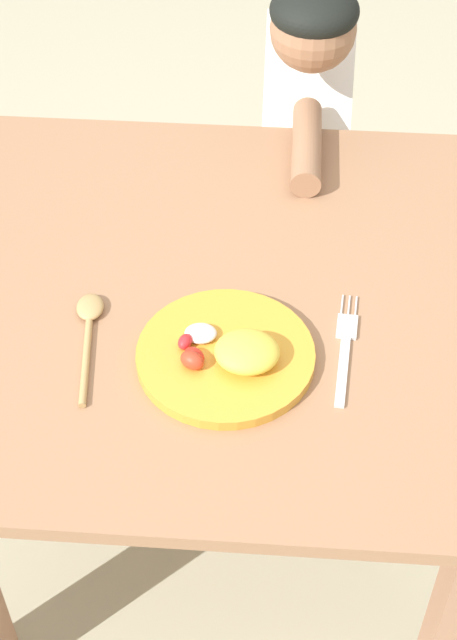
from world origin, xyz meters
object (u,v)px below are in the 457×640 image
at_px(fork, 345,348).
at_px(plate, 228,354).
at_px(spoon, 89,324).
at_px(person, 303,151).

bearing_deg(fork, plate, 106.47).
distance_m(plate, fork, 0.18).
xyz_separation_m(spoon, person, (0.33, 0.70, -0.16)).
relative_size(plate, person, 0.28).
xyz_separation_m(plate, person, (0.11, 0.75, -0.17)).
xyz_separation_m(fork, person, (-0.07, 0.71, -0.15)).
bearing_deg(fork, spoon, 92.18).
xyz_separation_m(fork, spoon, (-0.40, 0.02, 0.00)).
height_order(fork, person, person).
relative_size(fork, spoon, 1.01).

